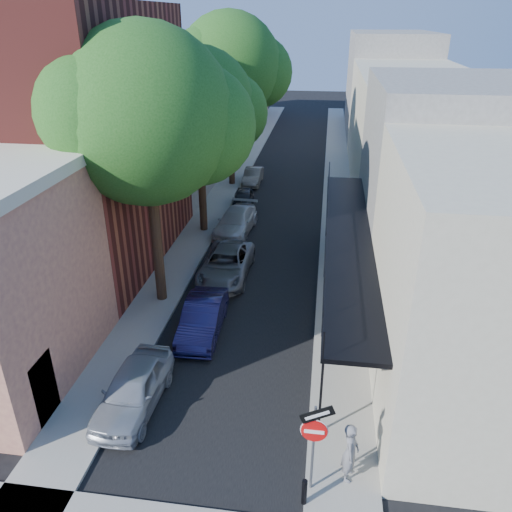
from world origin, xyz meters
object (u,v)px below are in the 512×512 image
(parked_car_a, at_px, (133,389))
(parked_car_f, at_px, (253,176))
(oak_mid, at_px, (206,107))
(parked_car_d, at_px, (236,222))
(sign_post, at_px, (314,434))
(parked_car_b, at_px, (203,318))
(bollard, at_px, (304,492))
(oak_near, at_px, (159,119))
(parked_car_c, at_px, (226,264))
(parked_car_e, at_px, (243,199))
(oak_far, at_px, (237,67))
(pedestrian, at_px, (350,452))

(parked_car_a, distance_m, parked_car_f, 24.04)
(oak_mid, distance_m, parked_car_d, 6.57)
(sign_post, xyz_separation_m, parked_car_b, (-4.56, 6.84, -1.36))
(bollard, height_order, oak_near, oak_near)
(parked_car_b, bearing_deg, parked_car_f, 90.73)
(oak_near, height_order, parked_car_c, oak_near)
(oak_mid, bearing_deg, oak_near, -89.63)
(bollard, distance_m, oak_mid, 19.96)
(parked_car_b, relative_size, parked_car_d, 0.89)
(sign_post, height_order, oak_near, oak_near)
(parked_car_b, height_order, parked_car_f, parked_car_b)
(bollard, bearing_deg, parked_car_e, 103.32)
(parked_car_b, bearing_deg, oak_mid, 99.11)
(oak_near, xyz_separation_m, parked_car_c, (1.97, 2.32, -7.21))
(parked_car_c, bearing_deg, bollard, -69.57)
(oak_mid, relative_size, parked_car_c, 2.11)
(oak_near, distance_m, parked_car_f, 18.71)
(bollard, distance_m, oak_far, 28.58)
(oak_near, xyz_separation_m, pedestrian, (7.51, -8.77, -6.85))
(oak_mid, height_order, pedestrian, oak_mid)
(parked_car_d, relative_size, pedestrian, 2.55)
(oak_mid, bearing_deg, parked_car_c, -70.33)
(sign_post, bearing_deg, parked_car_b, 123.69)
(oak_far, height_order, parked_car_c, oak_far)
(bollard, bearing_deg, parked_car_b, 121.05)
(oak_mid, relative_size, parked_car_e, 3.05)
(oak_far, bearing_deg, parked_car_c, -82.42)
(oak_mid, distance_m, parked_car_c, 8.76)
(oak_near, relative_size, parked_car_c, 2.36)
(bollard, relative_size, oak_far, 0.07)
(parked_car_c, relative_size, parked_car_d, 1.05)
(sign_post, height_order, parked_car_b, sign_post)
(parked_car_c, distance_m, parked_car_d, 5.51)
(oak_near, height_order, pedestrian, oak_near)
(oak_mid, height_order, parked_car_d, oak_mid)
(oak_near, height_order, oak_mid, oak_near)
(bollard, xyz_separation_m, parked_car_a, (-5.60, 2.91, 0.18))
(oak_near, xyz_separation_m, parked_car_b, (1.97, -2.45, -7.20))
(parked_car_a, xyz_separation_m, pedestrian, (6.74, -1.92, 0.33))
(parked_car_a, bearing_deg, oak_mid, 94.90)
(bollard, distance_m, oak_near, 13.78)
(pedestrian, bearing_deg, oak_near, 47.95)
(parked_car_b, bearing_deg, oak_near, 126.91)
(parked_car_a, height_order, parked_car_b, parked_car_a)
(parked_car_b, height_order, parked_car_d, parked_car_b)
(parked_car_a, distance_m, parked_car_b, 4.56)
(parked_car_a, xyz_separation_m, parked_car_f, (0.31, 24.03, -0.12))
(parked_car_d, distance_m, parked_car_e, 4.29)
(pedestrian, bearing_deg, parked_car_a, 81.45)
(bollard, distance_m, parked_car_d, 18.24)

